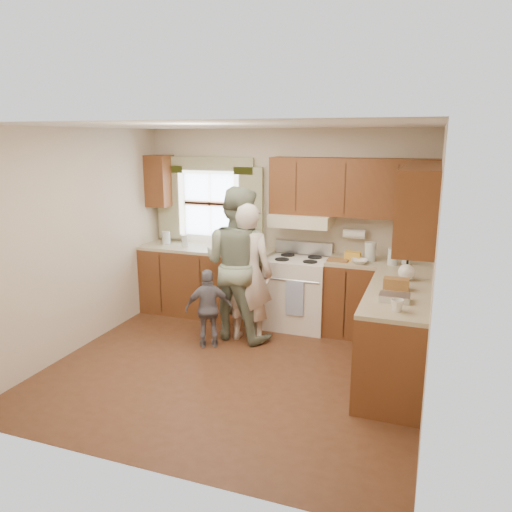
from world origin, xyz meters
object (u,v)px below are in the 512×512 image
at_px(stove, 298,291).
at_px(woman_right, 238,264).
at_px(woman_left, 248,273).
at_px(child, 209,309).

bearing_deg(stove, woman_right, -135.58).
distance_m(stove, woman_right, 0.95).
xyz_separation_m(woman_left, woman_right, (-0.15, 0.07, 0.09)).
xyz_separation_m(stove, woman_left, (-0.44, -0.65, 0.37)).
height_order(stove, woman_right, woman_right).
bearing_deg(woman_right, woman_left, 167.06).
relative_size(stove, child, 1.15).
xyz_separation_m(stove, child, (-0.79, -0.99, -0.00)).
xyz_separation_m(woman_left, child, (-0.35, -0.34, -0.37)).
bearing_deg(child, stove, -156.45).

